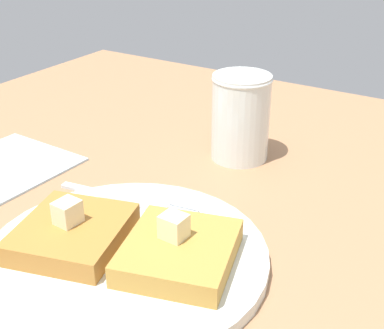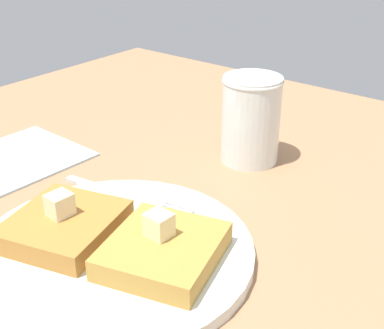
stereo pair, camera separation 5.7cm
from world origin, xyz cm
name	(u,v)px [view 1 (the left image)]	position (x,y,z in cm)	size (l,w,h in cm)	color
table_surface	(156,225)	(0.00, 0.00, 0.95)	(99.29, 99.29, 1.91)	#A2744F
plate	(126,257)	(-2.25, 7.92, 2.62)	(26.08, 26.08, 1.25)	silver
toast_slice_left	(179,252)	(-7.22, 6.50, 4.20)	(9.31, 10.29, 2.09)	#B6863A
toast_slice_middle	(73,233)	(2.71, 9.33, 4.20)	(9.31, 10.29, 2.09)	#AC7230
butter_pat_primary	(174,226)	(-6.40, 6.10, 6.35)	(2.20, 1.98, 2.20)	#F3E7B1
butter_pat_secondary	(67,212)	(3.08, 9.30, 6.35)	(2.20, 1.98, 2.20)	beige
fork	(135,201)	(2.33, 0.50, 3.34)	(16.04, 3.77, 0.36)	silver
syrup_jar	(240,120)	(-0.66, -17.51, 7.03)	(7.45, 7.45, 10.90)	#422105
napkin	(4,167)	(22.47, 0.89, 2.06)	(14.17, 15.16, 0.30)	#ADC4D6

